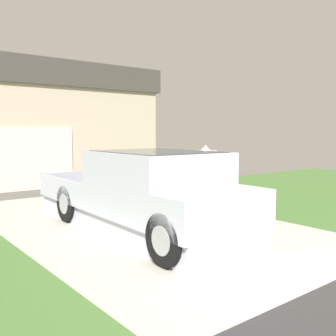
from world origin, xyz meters
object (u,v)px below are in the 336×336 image
object	(u,v)px
handbag	(220,216)
house_with_garage	(27,124)
person_with_hat	(205,179)
pickup_truck	(149,196)

from	to	relation	value
handbag	house_with_garage	distance (m)	10.12
person_with_hat	handbag	distance (m)	0.87
pickup_truck	house_with_garage	size ratio (longest dim) A/B	0.61
person_with_hat	handbag	world-z (taller)	person_with_hat
pickup_truck	person_with_hat	xyz separation A→B (m)	(1.62, 0.13, 0.19)
handbag	person_with_hat	bearing A→B (deg)	116.42
person_with_hat	house_with_garage	world-z (taller)	house_with_garage
pickup_truck	house_with_garage	world-z (taller)	house_with_garage
pickup_truck	handbag	xyz separation A→B (m)	(1.78, -0.18, -0.61)
pickup_truck	person_with_hat	distance (m)	1.64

